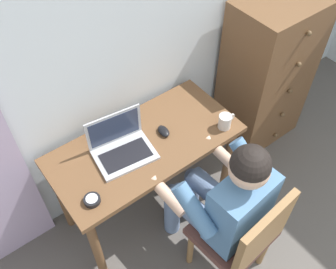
# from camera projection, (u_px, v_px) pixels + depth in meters

# --- Properties ---
(wall_back) EXTENTS (4.80, 0.05, 2.50)m
(wall_back) POSITION_uv_depth(u_px,v_px,m) (154.00, 21.00, 2.22)
(wall_back) COLOR silver
(wall_back) RESTS_ON ground_plane
(desk) EXTENTS (1.17, 0.57, 0.73)m
(desk) POSITION_uv_depth(u_px,v_px,m) (146.00, 155.00, 2.38)
(desk) COLOR brown
(desk) RESTS_ON ground_plane
(dresser) EXTENTS (0.62, 0.47, 1.23)m
(dresser) POSITION_uv_depth(u_px,v_px,m) (266.00, 75.00, 2.88)
(dresser) COLOR brown
(dresser) RESTS_ON ground_plane
(chair) EXTENTS (0.45, 0.44, 0.87)m
(chair) POSITION_uv_depth(u_px,v_px,m) (243.00, 235.00, 2.16)
(chair) COLOR brown
(chair) RESTS_ON ground_plane
(person_seated) EXTENTS (0.56, 0.61, 1.19)m
(person_seated) POSITION_uv_depth(u_px,v_px,m) (222.00, 198.00, 2.12)
(person_seated) COLOR #6B84AD
(person_seated) RESTS_ON ground_plane
(laptop) EXTENTS (0.37, 0.29, 0.24)m
(laptop) POSITION_uv_depth(u_px,v_px,m) (121.00, 146.00, 2.21)
(laptop) COLOR #B7BABF
(laptop) RESTS_ON desk
(computer_mouse) EXTENTS (0.07, 0.11, 0.03)m
(computer_mouse) POSITION_uv_depth(u_px,v_px,m) (164.00, 131.00, 2.33)
(computer_mouse) COLOR black
(computer_mouse) RESTS_ON desk
(desk_clock) EXTENTS (0.09, 0.09, 0.03)m
(desk_clock) POSITION_uv_depth(u_px,v_px,m) (92.00, 200.00, 2.02)
(desk_clock) COLOR black
(desk_clock) RESTS_ON desk
(coffee_mug) EXTENTS (0.12, 0.08, 0.09)m
(coffee_mug) POSITION_uv_depth(u_px,v_px,m) (225.00, 121.00, 2.34)
(coffee_mug) COLOR silver
(coffee_mug) RESTS_ON desk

